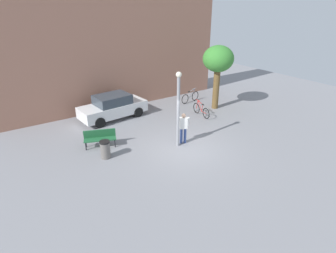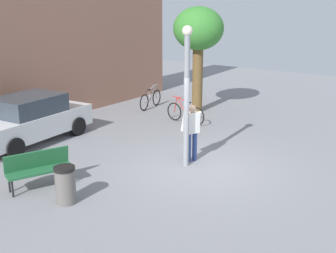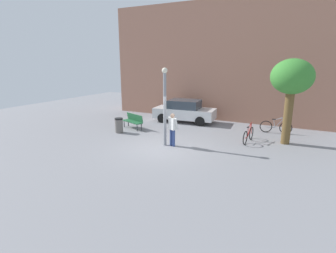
{
  "view_description": "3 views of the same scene",
  "coord_description": "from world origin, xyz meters",
  "px_view_note": "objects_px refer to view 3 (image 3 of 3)",
  "views": [
    {
      "loc": [
        -7.54,
        -9.82,
        6.78
      ],
      "look_at": [
        -0.34,
        0.94,
        0.93
      ],
      "focal_mm": 29.35,
      "sensor_mm": 36.0,
      "label": 1
    },
    {
      "loc": [
        -9.49,
        -5.86,
        4.43
      ],
      "look_at": [
        0.07,
        1.15,
        0.97
      ],
      "focal_mm": 45.53,
      "sensor_mm": 36.0,
      "label": 2
    },
    {
      "loc": [
        5.92,
        -10.98,
        4.17
      ],
      "look_at": [
        0.18,
        0.2,
        1.05
      ],
      "focal_mm": 28.28,
      "sensor_mm": 36.0,
      "label": 3
    }
  ],
  "objects_px": {
    "bicycle_red": "(248,135)",
    "parked_car_white": "(184,111)",
    "lamppost": "(165,103)",
    "trash_bin": "(119,125)",
    "plaza_tree": "(292,79)",
    "person_by_lamppost": "(173,127)",
    "park_bench": "(133,120)",
    "bicycle_silver": "(276,127)"
  },
  "relations": [
    {
      "from": "person_by_lamppost",
      "to": "plaza_tree",
      "type": "bearing_deg",
      "value": 30.95
    },
    {
      "from": "lamppost",
      "to": "person_by_lamppost",
      "type": "bearing_deg",
      "value": 9.95
    },
    {
      "from": "bicycle_red",
      "to": "trash_bin",
      "type": "xyz_separation_m",
      "value": [
        -7.24,
        -1.6,
        0.06
      ]
    },
    {
      "from": "lamppost",
      "to": "plaza_tree",
      "type": "bearing_deg",
      "value": 29.62
    },
    {
      "from": "parked_car_white",
      "to": "plaza_tree",
      "type": "bearing_deg",
      "value": -18.36
    },
    {
      "from": "bicycle_silver",
      "to": "lamppost",
      "type": "bearing_deg",
      "value": -133.34
    },
    {
      "from": "bicycle_silver",
      "to": "parked_car_white",
      "type": "height_order",
      "value": "parked_car_white"
    },
    {
      "from": "bicycle_red",
      "to": "parked_car_white",
      "type": "distance_m",
      "value": 5.68
    },
    {
      "from": "person_by_lamppost",
      "to": "parked_car_white",
      "type": "relative_size",
      "value": 0.38
    },
    {
      "from": "park_bench",
      "to": "plaza_tree",
      "type": "height_order",
      "value": "plaza_tree"
    },
    {
      "from": "plaza_tree",
      "to": "bicycle_red",
      "type": "height_order",
      "value": "plaza_tree"
    },
    {
      "from": "lamppost",
      "to": "trash_bin",
      "type": "distance_m",
      "value": 4.08
    },
    {
      "from": "person_by_lamppost",
      "to": "trash_bin",
      "type": "bearing_deg",
      "value": 168.17
    },
    {
      "from": "bicycle_silver",
      "to": "bicycle_red",
      "type": "bearing_deg",
      "value": -113.47
    },
    {
      "from": "bicycle_red",
      "to": "bicycle_silver",
      "type": "xyz_separation_m",
      "value": [
        1.11,
        2.56,
        0.0
      ]
    },
    {
      "from": "bicycle_red",
      "to": "parked_car_white",
      "type": "xyz_separation_m",
      "value": [
        -4.92,
        2.8,
        0.39
      ]
    },
    {
      "from": "person_by_lamppost",
      "to": "bicycle_red",
      "type": "xyz_separation_m",
      "value": [
        3.27,
        2.43,
        -0.58
      ]
    },
    {
      "from": "park_bench",
      "to": "trash_bin",
      "type": "distance_m",
      "value": 1.24
    },
    {
      "from": "person_by_lamppost",
      "to": "bicycle_silver",
      "type": "bearing_deg",
      "value": 48.74
    },
    {
      "from": "lamppost",
      "to": "bicycle_red",
      "type": "bearing_deg",
      "value": 34.33
    },
    {
      "from": "lamppost",
      "to": "bicycle_red",
      "type": "distance_m",
      "value": 4.79
    },
    {
      "from": "person_by_lamppost",
      "to": "trash_bin",
      "type": "xyz_separation_m",
      "value": [
        -3.97,
        0.83,
        -0.52
      ]
    },
    {
      "from": "park_bench",
      "to": "plaza_tree",
      "type": "bearing_deg",
      "value": 6.3
    },
    {
      "from": "plaza_tree",
      "to": "trash_bin",
      "type": "xyz_separation_m",
      "value": [
        -9.0,
        -2.19,
        -2.85
      ]
    },
    {
      "from": "bicycle_red",
      "to": "parked_car_white",
      "type": "height_order",
      "value": "parked_car_white"
    },
    {
      "from": "parked_car_white",
      "to": "trash_bin",
      "type": "bearing_deg",
      "value": -117.76
    },
    {
      "from": "person_by_lamppost",
      "to": "park_bench",
      "type": "xyz_separation_m",
      "value": [
        -3.76,
        2.05,
        -0.42
      ]
    },
    {
      "from": "plaza_tree",
      "to": "bicycle_red",
      "type": "bearing_deg",
      "value": -161.68
    },
    {
      "from": "person_by_lamppost",
      "to": "bicycle_silver",
      "type": "relative_size",
      "value": 0.93
    },
    {
      "from": "plaza_tree",
      "to": "trash_bin",
      "type": "distance_m",
      "value": 9.7
    },
    {
      "from": "lamppost",
      "to": "bicycle_silver",
      "type": "bearing_deg",
      "value": 46.66
    },
    {
      "from": "lamppost",
      "to": "bicycle_silver",
      "type": "xyz_separation_m",
      "value": [
        4.77,
        5.06,
        -1.81
      ]
    },
    {
      "from": "park_bench",
      "to": "bicycle_silver",
      "type": "xyz_separation_m",
      "value": [
        8.14,
        2.94,
        -0.16
      ]
    },
    {
      "from": "parked_car_white",
      "to": "trash_bin",
      "type": "distance_m",
      "value": 4.99
    },
    {
      "from": "person_by_lamppost",
      "to": "bicycle_red",
      "type": "height_order",
      "value": "person_by_lamppost"
    },
    {
      "from": "trash_bin",
      "to": "park_bench",
      "type": "bearing_deg",
      "value": 80.29
    },
    {
      "from": "lamppost",
      "to": "bicycle_red",
      "type": "xyz_separation_m",
      "value": [
        3.66,
        2.5,
        -1.81
      ]
    },
    {
      "from": "park_bench",
      "to": "bicycle_silver",
      "type": "bearing_deg",
      "value": 19.88
    },
    {
      "from": "parked_car_white",
      "to": "person_by_lamppost",
      "type": "bearing_deg",
      "value": -72.47
    },
    {
      "from": "lamppost",
      "to": "parked_car_white",
      "type": "relative_size",
      "value": 0.89
    },
    {
      "from": "parked_car_white",
      "to": "park_bench",
      "type": "bearing_deg",
      "value": -123.48
    },
    {
      "from": "lamppost",
      "to": "park_bench",
      "type": "height_order",
      "value": "lamppost"
    }
  ]
}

